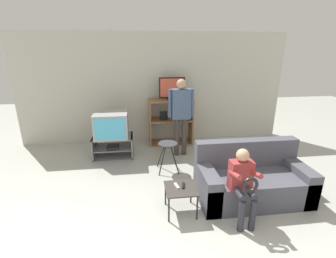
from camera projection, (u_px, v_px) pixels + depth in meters
The scene contains 12 objects.
wall_back at pixel (154, 89), 5.86m from camera, with size 6.40×0.06×2.60m.
tv_stand at pixel (113, 146), 5.23m from camera, with size 0.84×0.52×0.46m.
television_main at pixel (111, 125), 5.06m from camera, with size 0.68×0.62×0.52m.
media_shelf at pixel (171, 121), 5.85m from camera, with size 1.03×0.47×1.09m.
television_flat at pixel (172, 89), 5.62m from camera, with size 0.60×0.20×0.51m.
folding_stool at pixel (168, 148), 4.54m from camera, with size 0.40×0.40×0.56m.
snack_table at pixel (181, 191), 3.40m from camera, with size 0.43×0.43×0.39m.
remote_control_black at pixel (183, 186), 3.42m from camera, with size 0.04×0.14×0.02m, color black.
remote_control_white at pixel (177, 186), 3.41m from camera, with size 0.04×0.14×0.02m, color silver.
couch at pixel (251, 180), 3.76m from camera, with size 1.66×0.83×0.86m.
person_standing_adult at pixel (181, 110), 5.06m from camera, with size 0.53×0.20×1.65m.
person_seated_child at pixel (243, 181), 3.17m from camera, with size 0.33×0.43×1.01m.
Camera 1 is at (-0.41, -1.70, 2.24)m, focal length 26.00 mm.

